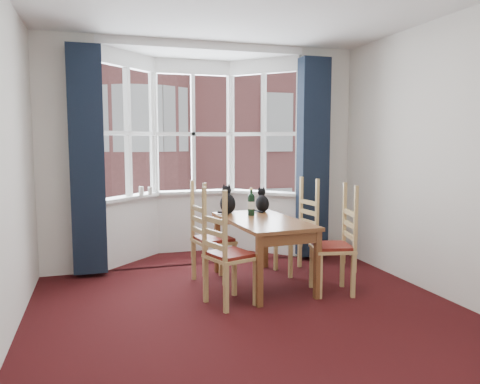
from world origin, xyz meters
name	(u,v)px	position (x,y,z in m)	size (l,w,h in m)	color
floor	(265,329)	(0.00, 0.00, 0.00)	(4.50, 4.50, 0.00)	black
wall_right	(467,160)	(2.00, 0.00, 1.40)	(4.50, 4.50, 0.00)	silver
wall_back_pier_left	(67,156)	(-1.65, 2.25, 1.40)	(0.70, 0.12, 2.80)	silver
wall_back_pier_right	(322,154)	(1.65, 2.25, 1.40)	(0.70, 0.12, 2.80)	silver
bay_window	(197,154)	(0.00, 2.75, 1.40)	(2.76, 0.94, 2.80)	white
curtain_left	(87,161)	(-1.42, 2.07, 1.35)	(0.38, 0.22, 2.60)	black
curtain_right	(313,158)	(1.42, 2.07, 1.35)	(0.38, 0.22, 2.60)	black
dining_table	(263,227)	(0.40, 1.18, 0.64)	(0.83, 1.42, 0.73)	brown
chair_left_near	(222,258)	(-0.20, 0.65, 0.47)	(0.51, 0.52, 0.92)	tan
chair_left_far	(206,241)	(-0.19, 1.41, 0.47)	(0.47, 0.48, 0.92)	tan
chair_right_near	(341,248)	(1.08, 0.68, 0.47)	(0.48, 0.49, 0.92)	tan
chair_right_far	(302,233)	(1.03, 1.52, 0.47)	(0.45, 0.46, 0.92)	tan
cat_left	(228,202)	(0.15, 1.71, 0.86)	(0.20, 0.27, 0.35)	black
cat_right	(262,202)	(0.58, 1.70, 0.84)	(0.19, 0.24, 0.31)	black
wine_bottle	(251,203)	(0.36, 1.47, 0.87)	(0.08, 0.08, 0.32)	black
candle_tall	(141,191)	(-0.77, 2.60, 0.93)	(0.06, 0.06, 0.12)	white
candle_short	(150,191)	(-0.66, 2.63, 0.92)	(0.06, 0.06, 0.11)	white
street	(118,242)	(0.00, 32.25, -6.00)	(80.00, 80.00, 0.00)	#333335
tenement_building	(134,140)	(0.00, 14.01, 1.60)	(18.40, 7.80, 15.20)	#99524F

